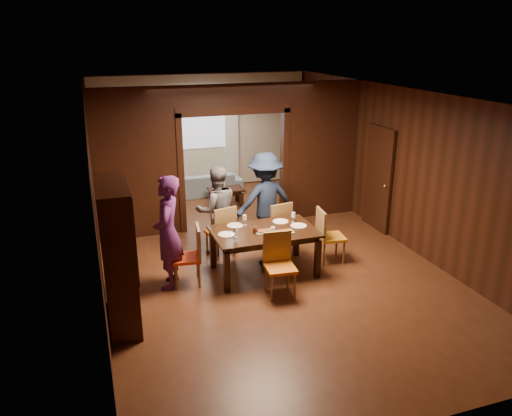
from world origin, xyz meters
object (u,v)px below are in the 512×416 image
object	(u,v)px
person_purple	(168,233)
chair_far_l	(220,231)
chair_far_r	(276,226)
chair_right	(331,235)
person_grey	(217,210)
hutch	(118,256)
dining_table	(264,251)
sofa	(203,184)
coffee_table	(226,197)
chair_left	(186,256)
chair_near	(280,266)
person_navy	(265,200)

from	to	relation	value
person_purple	chair_far_l	size ratio (longest dim) A/B	1.87
chair_far_r	chair_right	bearing A→B (deg)	126.22
person_grey	hutch	size ratio (longest dim) A/B	0.81
person_purple	dining_table	xyz separation A→B (m)	(1.57, -0.04, -0.53)
person_grey	chair_far_r	bearing A→B (deg)	165.21
sofa	chair_far_l	distance (m)	3.72
chair_far_r	person_purple	bearing A→B (deg)	9.72
dining_table	coffee_table	distance (m)	3.60
person_purple	hutch	distance (m)	1.16
coffee_table	hutch	xyz separation A→B (m)	(-2.69, -4.37, 0.80)
person_grey	chair_left	world-z (taller)	person_grey
chair_left	chair_near	world-z (taller)	same
chair_far_l	person_navy	bearing A→B (deg)	176.95
chair_far_r	hutch	distance (m)	3.31
hutch	person_navy	bearing A→B (deg)	33.89
chair_far_l	chair_far_r	xyz separation A→B (m)	(1.02, -0.10, 0.00)
chair_left	chair_right	bearing A→B (deg)	98.48
person_purple	chair_far_r	distance (m)	2.23
chair_far_l	hutch	size ratio (longest dim) A/B	0.48
person_purple	chair_right	size ratio (longest dim) A/B	1.87
hutch	dining_table	bearing A→B (deg)	18.50
chair_left	chair_far_l	bearing A→B (deg)	145.64
person_grey	chair_far_r	world-z (taller)	person_grey
sofa	dining_table	world-z (taller)	dining_table
dining_table	chair_near	xyz separation A→B (m)	(-0.02, -0.80, 0.10)
person_navy	chair_far_l	size ratio (longest dim) A/B	1.86
person_purple	sofa	xyz separation A→B (m)	(1.57, 4.51, -0.63)
person_grey	chair_near	size ratio (longest dim) A/B	1.68
chair_left	chair_right	xyz separation A→B (m)	(2.56, 0.04, 0.00)
coffee_table	chair_right	xyz separation A→B (m)	(0.93, -3.53, 0.28)
dining_table	chair_near	size ratio (longest dim) A/B	1.75
dining_table	chair_far_r	bearing A→B (deg)	57.29
chair_left	chair_far_l	world-z (taller)	same
coffee_table	chair_far_r	world-z (taller)	chair_far_r
person_purple	coffee_table	size ratio (longest dim) A/B	2.27
person_purple	chair_far_r	size ratio (longest dim) A/B	1.87
person_grey	chair_far_l	distance (m)	0.37
sofa	chair_far_r	distance (m)	3.82
person_navy	hutch	xyz separation A→B (m)	(-2.76, -1.85, 0.10)
sofa	chair_right	distance (m)	4.69
sofa	chair_left	distance (m)	4.73
dining_table	person_grey	bearing A→B (deg)	116.85
chair_left	chair_right	size ratio (longest dim) A/B	1.00
person_purple	hutch	world-z (taller)	hutch
coffee_table	chair_right	size ratio (longest dim) A/B	0.82
dining_table	chair_far_l	world-z (taller)	chair_far_l
coffee_table	dining_table	bearing A→B (deg)	-95.17
person_navy	chair_right	size ratio (longest dim) A/B	1.86
person_navy	chair_near	xyz separation A→B (m)	(-0.41, -1.86, -0.41)
sofa	chair_far_r	size ratio (longest dim) A/B	1.94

